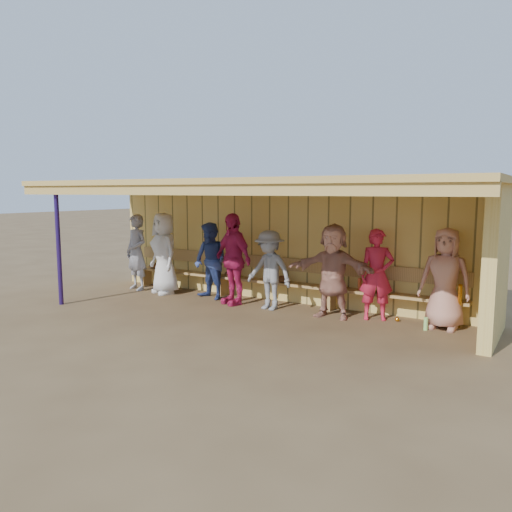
{
  "coord_description": "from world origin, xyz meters",
  "views": [
    {
      "loc": [
        5.04,
        -7.78,
        2.29
      ],
      "look_at": [
        0.0,
        0.35,
        1.05
      ],
      "focal_mm": 35.0,
      "sensor_mm": 36.0,
      "label": 1
    }
  ],
  "objects_px": {
    "player_a": "(137,252)",
    "player_c": "(211,261)",
    "player_d": "(233,259)",
    "bench": "(275,277)",
    "player_f": "(333,271)",
    "player_e": "(269,270)",
    "player_g": "(377,275)",
    "player_b": "(164,253)",
    "player_h": "(445,279)"
  },
  "relations": [
    {
      "from": "player_f",
      "to": "player_b",
      "type": "bearing_deg",
      "value": 175.28
    },
    {
      "from": "player_a",
      "to": "player_b",
      "type": "xyz_separation_m",
      "value": [
        0.85,
        0.0,
        0.03
      ]
    },
    {
      "from": "player_d",
      "to": "player_a",
      "type": "bearing_deg",
      "value": -160.38
    },
    {
      "from": "player_a",
      "to": "player_h",
      "type": "xyz_separation_m",
      "value": [
        6.83,
        0.25,
        -0.03
      ]
    },
    {
      "from": "player_f",
      "to": "bench",
      "type": "relative_size",
      "value": 0.23
    },
    {
      "from": "player_e",
      "to": "player_d",
      "type": "bearing_deg",
      "value": -174.54
    },
    {
      "from": "player_e",
      "to": "player_h",
      "type": "bearing_deg",
      "value": 12.72
    },
    {
      "from": "player_c",
      "to": "player_e",
      "type": "relative_size",
      "value": 1.06
    },
    {
      "from": "player_a",
      "to": "player_d",
      "type": "distance_m",
      "value": 2.77
    },
    {
      "from": "player_b",
      "to": "player_h",
      "type": "distance_m",
      "value": 5.98
    },
    {
      "from": "player_a",
      "to": "player_f",
      "type": "height_order",
      "value": "player_a"
    },
    {
      "from": "player_c",
      "to": "player_g",
      "type": "height_order",
      "value": "player_c"
    },
    {
      "from": "player_a",
      "to": "player_e",
      "type": "height_order",
      "value": "player_a"
    },
    {
      "from": "player_b",
      "to": "bench",
      "type": "relative_size",
      "value": 0.24
    },
    {
      "from": "player_e",
      "to": "player_f",
      "type": "distance_m",
      "value": 1.3
    },
    {
      "from": "player_b",
      "to": "bench",
      "type": "height_order",
      "value": "player_b"
    },
    {
      "from": "player_b",
      "to": "player_h",
      "type": "xyz_separation_m",
      "value": [
        5.98,
        0.24,
        -0.06
      ]
    },
    {
      "from": "player_c",
      "to": "player_d",
      "type": "height_order",
      "value": "player_d"
    },
    {
      "from": "bench",
      "to": "player_d",
      "type": "bearing_deg",
      "value": -136.23
    },
    {
      "from": "player_b",
      "to": "player_h",
      "type": "bearing_deg",
      "value": 24.06
    },
    {
      "from": "player_g",
      "to": "player_h",
      "type": "relative_size",
      "value": 0.96
    },
    {
      "from": "player_f",
      "to": "player_h",
      "type": "relative_size",
      "value": 1.01
    },
    {
      "from": "player_a",
      "to": "player_g",
      "type": "relative_size",
      "value": 1.08
    },
    {
      "from": "bench",
      "to": "player_a",
      "type": "bearing_deg",
      "value": -170.77
    },
    {
      "from": "player_e",
      "to": "player_g",
      "type": "height_order",
      "value": "player_g"
    },
    {
      "from": "player_d",
      "to": "player_h",
      "type": "xyz_separation_m",
      "value": [
        4.06,
        0.31,
        -0.08
      ]
    },
    {
      "from": "player_a",
      "to": "bench",
      "type": "height_order",
      "value": "player_a"
    },
    {
      "from": "player_f",
      "to": "player_g",
      "type": "relative_size",
      "value": 1.05
    },
    {
      "from": "bench",
      "to": "player_f",
      "type": "bearing_deg",
      "value": -21.09
    },
    {
      "from": "player_e",
      "to": "bench",
      "type": "xyz_separation_m",
      "value": [
        -0.23,
        0.64,
        -0.25
      ]
    },
    {
      "from": "player_a",
      "to": "player_g",
      "type": "xyz_separation_m",
      "value": [
        5.67,
        0.25,
        -0.06
      ]
    },
    {
      "from": "player_c",
      "to": "bench",
      "type": "distance_m",
      "value": 1.43
    },
    {
      "from": "player_g",
      "to": "player_d",
      "type": "bearing_deg",
      "value": 163.08
    },
    {
      "from": "player_e",
      "to": "player_g",
      "type": "relative_size",
      "value": 0.95
    },
    {
      "from": "player_b",
      "to": "player_g",
      "type": "distance_m",
      "value": 4.82
    },
    {
      "from": "bench",
      "to": "player_e",
      "type": "bearing_deg",
      "value": -70.39
    },
    {
      "from": "player_a",
      "to": "player_c",
      "type": "height_order",
      "value": "player_a"
    },
    {
      "from": "player_a",
      "to": "player_b",
      "type": "distance_m",
      "value": 0.85
    },
    {
      "from": "player_h",
      "to": "bench",
      "type": "relative_size",
      "value": 0.22
    },
    {
      "from": "player_a",
      "to": "player_d",
      "type": "height_order",
      "value": "player_d"
    },
    {
      "from": "player_a",
      "to": "bench",
      "type": "bearing_deg",
      "value": 20.21
    },
    {
      "from": "player_c",
      "to": "bench",
      "type": "bearing_deg",
      "value": 33.7
    },
    {
      "from": "player_c",
      "to": "player_f",
      "type": "distance_m",
      "value": 2.84
    },
    {
      "from": "player_c",
      "to": "bench",
      "type": "relative_size",
      "value": 0.22
    },
    {
      "from": "player_a",
      "to": "player_f",
      "type": "relative_size",
      "value": 1.03
    },
    {
      "from": "player_g",
      "to": "player_e",
      "type": "bearing_deg",
      "value": 166.26
    },
    {
      "from": "player_e",
      "to": "player_h",
      "type": "distance_m",
      "value": 3.21
    },
    {
      "from": "player_h",
      "to": "bench",
      "type": "distance_m",
      "value": 3.44
    },
    {
      "from": "player_f",
      "to": "player_c",
      "type": "bearing_deg",
      "value": 173.62
    },
    {
      "from": "player_b",
      "to": "player_f",
      "type": "bearing_deg",
      "value": 21.18
    }
  ]
}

